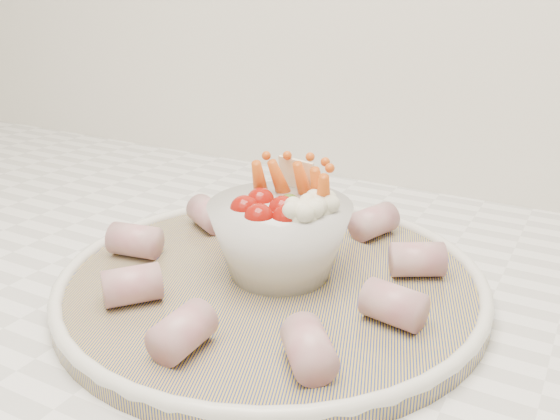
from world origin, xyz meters
The scene contains 3 objects.
serving_platter centered at (-0.18, 1.42, 0.93)m, with size 0.48×0.48×0.02m.
veggie_bowl centered at (-0.17, 1.43, 0.97)m, with size 0.13×0.13×0.10m.
cured_meat_rolls centered at (-0.18, 1.42, 0.95)m, with size 0.31×0.31×0.03m.
Camera 1 is at (0.07, 0.99, 1.20)m, focal length 40.00 mm.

